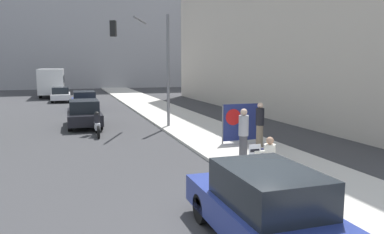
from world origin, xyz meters
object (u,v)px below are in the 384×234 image
at_px(traffic_light_pole, 148,51).
at_px(parked_car_curbside, 265,208).
at_px(jogger_on_sidewalk, 243,134).
at_px(car_on_road_midblock, 84,101).
at_px(seated_protester, 270,157).
at_px(pedestrian_behind, 260,124).
at_px(car_on_road_nearest, 84,114).
at_px(motorcycle_on_road, 97,125).
at_px(protest_banner, 241,122).
at_px(city_bus_on_road, 52,80).
at_px(car_on_road_distant, 61,94).

xyz_separation_m(traffic_light_pole, parked_car_curbside, (-0.76, -14.30, -3.40)).
distance_m(jogger_on_sidewalk, parked_car_curbside, 5.96).
xyz_separation_m(traffic_light_pole, car_on_road_midblock, (-3.05, 9.73, -3.42)).
height_order(seated_protester, pedestrian_behind, pedestrian_behind).
relative_size(pedestrian_behind, car_on_road_nearest, 0.42).
xyz_separation_m(seated_protester, motorcycle_on_road, (-4.22, 9.18, -0.25)).
bearing_deg(car_on_road_nearest, parked_car_curbside, -80.42).
relative_size(protest_banner, parked_car_curbside, 0.41).
xyz_separation_m(pedestrian_behind, motorcycle_on_road, (-6.05, 5.14, -0.52)).
xyz_separation_m(protest_banner, city_bus_on_road, (-8.68, 31.71, 0.77)).
height_order(seated_protester, parked_car_curbside, parked_car_curbside).
bearing_deg(pedestrian_behind, motorcycle_on_road, 144.46).
bearing_deg(city_bus_on_road, pedestrian_behind, -74.47).
height_order(seated_protester, protest_banner, protest_banner).
xyz_separation_m(parked_car_curbside, motorcycle_on_road, (-2.15, 12.58, -0.23)).
bearing_deg(protest_banner, parked_car_curbside, -112.72).
bearing_deg(car_on_road_nearest, motorcycle_on_road, -80.92).
bearing_deg(parked_car_curbside, city_bus_on_road, 97.35).
relative_size(traffic_light_pole, parked_car_curbside, 1.41).
relative_size(seated_protester, car_on_road_distant, 0.28).
bearing_deg(traffic_light_pole, car_on_road_distant, 105.54).
relative_size(jogger_on_sidewalk, protest_banner, 1.04).
xyz_separation_m(pedestrian_behind, traffic_light_pole, (-3.15, 6.86, 3.11)).
xyz_separation_m(protest_banner, car_on_road_distant, (-7.67, 23.61, -0.30)).
bearing_deg(seated_protester, pedestrian_behind, 51.30).
bearing_deg(parked_car_curbside, seated_protester, 58.58).
distance_m(jogger_on_sidewalk, protest_banner, 3.14).
relative_size(pedestrian_behind, car_on_road_midblock, 0.39).
relative_size(traffic_light_pole, city_bus_on_road, 0.53).
bearing_deg(car_on_road_midblock, seated_protester, -78.04).
bearing_deg(car_on_road_nearest, protest_banner, -49.66).
height_order(jogger_on_sidewalk, car_on_road_midblock, jogger_on_sidewalk).
distance_m(parked_car_curbside, city_bus_on_road, 40.43).
bearing_deg(parked_car_curbside, jogger_on_sidewalk, 67.90).
bearing_deg(car_on_road_midblock, pedestrian_behind, -69.51).
height_order(traffic_light_pole, car_on_road_midblock, traffic_light_pole).
xyz_separation_m(car_on_road_midblock, city_bus_on_road, (-2.87, 16.06, 1.05)).
xyz_separation_m(parked_car_curbside, car_on_road_distant, (-4.16, 31.98, -0.05)).
xyz_separation_m(jogger_on_sidewalk, motorcycle_on_road, (-4.39, 7.06, -0.53)).
bearing_deg(car_on_road_distant, seated_protester, -77.70).
distance_m(parked_car_curbside, car_on_road_distant, 32.25).
xyz_separation_m(protest_banner, traffic_light_pole, (-2.75, 5.92, 3.15)).
xyz_separation_m(jogger_on_sidewalk, traffic_light_pole, (-1.48, 8.78, 3.10)).
bearing_deg(pedestrian_behind, city_bus_on_road, 110.35).
relative_size(jogger_on_sidewalk, parked_car_curbside, 0.43).
distance_m(jogger_on_sidewalk, car_on_road_distant, 27.24).
height_order(car_on_road_distant, motorcycle_on_road, car_on_road_distant).
height_order(protest_banner, motorcycle_on_road, protest_banner).
bearing_deg(motorcycle_on_road, city_bus_on_road, 96.27).
bearing_deg(car_on_road_distant, car_on_road_midblock, -76.81).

